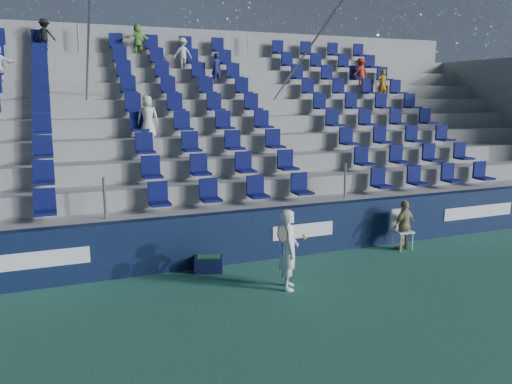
{
  "coord_description": "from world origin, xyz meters",
  "views": [
    {
      "loc": [
        -3.83,
        -7.39,
        3.82
      ],
      "look_at": [
        0.2,
        2.8,
        1.7
      ],
      "focal_mm": 35.0,
      "sensor_mm": 36.0,
      "label": 1
    }
  ],
  "objects": [
    {
      "name": "sponsor_wall",
      "position": [
        0.0,
        3.15,
        0.6
      ],
      "size": [
        24.0,
        0.32,
        1.2
      ],
      "color": "#0F1A39",
      "rests_on": "ground"
    },
    {
      "name": "grandstand",
      "position": [
        -0.01,
        8.24,
        2.13
      ],
      "size": [
        24.0,
        8.17,
        6.63
      ],
      "color": "gray",
      "rests_on": "ground"
    },
    {
      "name": "tennis_player",
      "position": [
        0.28,
        1.21,
        0.82
      ],
      "size": [
        0.69,
        0.7,
        1.63
      ],
      "color": "white",
      "rests_on": "ground"
    },
    {
      "name": "line_judge",
      "position": [
        4.08,
        2.5,
        0.63
      ],
      "size": [
        0.8,
        0.49,
        1.27
      ],
      "primitive_type": "imported",
      "rotation": [
        0.0,
        0.0,
        3.4
      ],
      "color": "tan",
      "rests_on": "ground"
    },
    {
      "name": "line_judge_chair",
      "position": [
        4.08,
        2.65,
        0.57
      ],
      "size": [
        0.47,
        0.48,
        1.0
      ],
      "color": "white",
      "rests_on": "ground"
    },
    {
      "name": "ground",
      "position": [
        0.0,
        0.0,
        0.0
      ],
      "size": [
        70.0,
        70.0,
        0.0
      ],
      "primitive_type": "plane",
      "color": "#2A634E",
      "rests_on": "ground"
    },
    {
      "name": "ball_bin",
      "position": [
        -0.94,
        2.75,
        0.19
      ],
      "size": [
        0.71,
        0.58,
        0.35
      ],
      "color": "#0F1637",
      "rests_on": "ground"
    }
  ]
}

